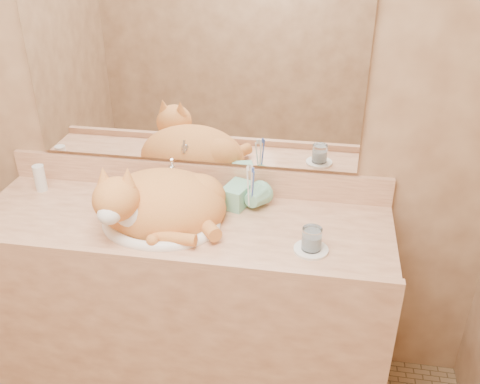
% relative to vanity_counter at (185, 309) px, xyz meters
% --- Properties ---
extents(wall_back, '(2.40, 0.02, 2.50)m').
position_rel_vanity_counter_xyz_m(wall_back, '(0.00, 0.28, 0.82)').
color(wall_back, brown).
rests_on(wall_back, ground).
extents(vanity_counter, '(1.60, 0.55, 0.85)m').
position_rel_vanity_counter_xyz_m(vanity_counter, '(0.00, 0.00, 0.00)').
color(vanity_counter, '#9F6547').
rests_on(vanity_counter, floor).
extents(mirror, '(1.30, 0.02, 0.80)m').
position_rel_vanity_counter_xyz_m(mirror, '(0.00, 0.26, 0.97)').
color(mirror, white).
rests_on(mirror, wall_back).
extents(sink_basin, '(0.50, 0.44, 0.14)m').
position_rel_vanity_counter_xyz_m(sink_basin, '(-0.06, -0.02, 0.49)').
color(sink_basin, white).
rests_on(sink_basin, vanity_counter).
extents(faucet, '(0.08, 0.13, 0.17)m').
position_rel_vanity_counter_xyz_m(faucet, '(-0.06, 0.15, 0.51)').
color(faucet, silver).
rests_on(faucet, vanity_counter).
extents(cat, '(0.53, 0.45, 0.26)m').
position_rel_vanity_counter_xyz_m(cat, '(-0.08, -0.00, 0.51)').
color(cat, '#C46C2D').
rests_on(cat, sink_basin).
extents(soap_dispenser, '(0.11, 0.11, 0.20)m').
position_rel_vanity_counter_xyz_m(soap_dispenser, '(0.17, 0.11, 0.52)').
color(soap_dispenser, '#77BE9D').
rests_on(soap_dispenser, vanity_counter).
extents(toothbrush_cup, '(0.13, 0.13, 0.09)m').
position_rel_vanity_counter_xyz_m(toothbrush_cup, '(0.25, 0.12, 0.47)').
color(toothbrush_cup, '#77BE9D').
rests_on(toothbrush_cup, vanity_counter).
extents(toothbrushes, '(0.03, 0.03, 0.20)m').
position_rel_vanity_counter_xyz_m(toothbrushes, '(0.25, 0.12, 0.55)').
color(toothbrushes, silver).
rests_on(toothbrushes, toothbrush_cup).
extents(saucer, '(0.12, 0.12, 0.01)m').
position_rel_vanity_counter_xyz_m(saucer, '(0.50, -0.10, 0.43)').
color(saucer, white).
rests_on(saucer, vanity_counter).
extents(water_glass, '(0.07, 0.07, 0.08)m').
position_rel_vanity_counter_xyz_m(water_glass, '(0.50, -0.10, 0.48)').
color(water_glass, white).
rests_on(water_glass, saucer).
extents(lotion_bottle, '(0.05, 0.05, 0.11)m').
position_rel_vanity_counter_xyz_m(lotion_bottle, '(-0.64, 0.15, 0.48)').
color(lotion_bottle, silver).
rests_on(lotion_bottle, vanity_counter).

